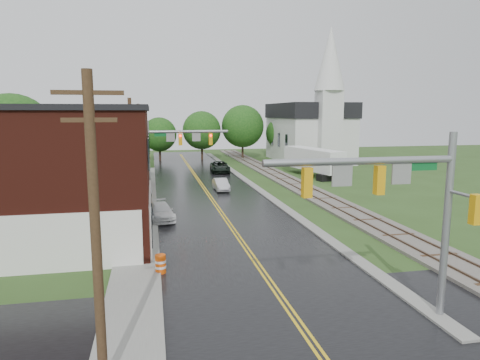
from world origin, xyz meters
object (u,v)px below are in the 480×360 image
object	(u,v)px
church	(311,126)
tree_left_c	(75,142)
utility_pole_b	(132,154)
semi_trailer	(313,160)
traffic_signal_far	(172,145)
construction_barrel	(161,264)
traffic_signal_near	(397,194)
sedan_silver	(221,185)
utility_pole_c	(139,138)
tree_left_b	(15,136)
utility_pole_a	(95,231)
pickup_white	(161,212)
tree_left_e	(124,137)
suv_dark	(220,167)
brick_building	(27,177)

from	to	relation	value
church	tree_left_c	xyz separation A→B (m)	(-33.85, -13.84, -1.32)
utility_pole_b	semi_trailer	size ratio (longest dim) A/B	0.83
traffic_signal_far	construction_barrel	xyz separation A→B (m)	(-1.53, -18.17, -4.50)
traffic_signal_near	construction_barrel	distance (m)	11.78
sedan_silver	semi_trailer	size ratio (longest dim) A/B	0.34
utility_pole_c	semi_trailer	size ratio (longest dim) A/B	0.83
tree_left_b	construction_barrel	size ratio (longest dim) A/B	10.26
utility_pole_c	utility_pole_b	bearing A→B (deg)	-90.00
tree_left_c	sedan_silver	bearing A→B (deg)	-30.78
tree_left_c	semi_trailer	xyz separation A→B (m)	(28.30, -1.54, -2.43)
tree_left_c	semi_trailer	bearing A→B (deg)	-3.12
utility_pole_a	semi_trailer	size ratio (longest dim) A/B	0.83
utility_pole_b	pickup_white	world-z (taller)	utility_pole_b
utility_pole_a	sedan_silver	bearing A→B (deg)	74.82
utility_pole_b	tree_left_b	world-z (taller)	tree_left_b
traffic_signal_far	tree_left_e	distance (m)	19.65
traffic_signal_near	traffic_signal_far	distance (m)	25.94
utility_pole_c	sedan_silver	size ratio (longest dim) A/B	2.43
tree_left_e	suv_dark	xyz separation A→B (m)	(12.35, -1.98, -4.08)
utility_pole_b	utility_pole_c	size ratio (longest dim) A/B	1.00
tree_left_e	pickup_white	size ratio (longest dim) A/B	1.95
traffic_signal_far	suv_dark	distance (m)	18.78
utility_pole_a	semi_trailer	bearing A→B (deg)	61.01
utility_pole_c	tree_left_c	bearing A→B (deg)	-149.80
traffic_signal_near	tree_left_b	xyz separation A→B (m)	(-21.32, 29.90, 0.75)
pickup_white	construction_barrel	size ratio (longest dim) A/B	4.43
pickup_white	semi_trailer	xyz separation A→B (m)	(19.21, 18.61, 1.48)
tree_left_c	construction_barrel	bearing A→B (deg)	-74.10
traffic_signal_far	tree_left_b	world-z (taller)	tree_left_b
sedan_silver	tree_left_c	bearing A→B (deg)	148.16
utility_pole_b	pickup_white	distance (m)	5.12
pickup_white	tree_left_e	bearing A→B (deg)	90.93
brick_building	traffic_signal_near	distance (m)	20.60
traffic_signal_far	semi_trailer	xyz separation A→B (m)	(17.92, 11.36, -2.89)
utility_pole_a	traffic_signal_far	bearing A→B (deg)	82.97
brick_building	sedan_silver	world-z (taller)	brick_building
traffic_signal_far	utility_pole_b	distance (m)	6.01
utility_pole_c	construction_barrel	distance (m)	35.47
utility_pole_b	traffic_signal_far	bearing A→B (deg)	56.32
brick_building	utility_pole_b	size ratio (longest dim) A/B	1.59
utility_pole_a	utility_pole_b	distance (m)	22.00
church	utility_pole_a	world-z (taller)	church
church	suv_dark	bearing A→B (deg)	-149.24
suv_dark	tree_left_e	bearing A→B (deg)	175.23
traffic_signal_near	tree_left_b	distance (m)	36.73
brick_building	tree_left_c	world-z (taller)	brick_building
brick_building	pickup_white	world-z (taller)	brick_building
suv_dark	sedan_silver	bearing A→B (deg)	-94.11
pickup_white	church	bearing A→B (deg)	45.96
utility_pole_b	sedan_silver	distance (m)	12.76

